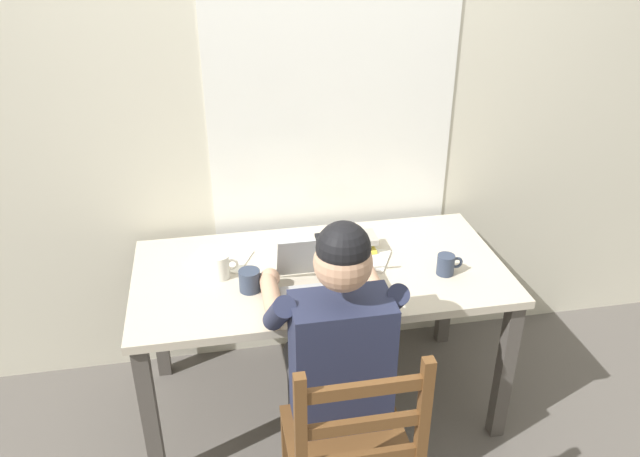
{
  "coord_description": "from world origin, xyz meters",
  "views": [
    {
      "loc": [
        -0.42,
        -2.23,
        2.12
      ],
      "look_at": [
        -0.01,
        -0.05,
        0.95
      ],
      "focal_mm": 35.32,
      "sensor_mm": 36.0,
      "label": 1
    }
  ],
  "objects_px": {
    "coffee_mug_dark": "(446,264)",
    "coffee_mug_spare": "(250,280)",
    "wooden_chair": "(351,452)",
    "book_stack_main": "(353,244)",
    "laptop": "(322,282)",
    "coffee_mug_white": "(221,266)",
    "seated_person": "(335,348)",
    "desk": "(320,286)",
    "computer_mouse": "(387,297)"
  },
  "relations": [
    {
      "from": "seated_person",
      "to": "laptop",
      "type": "distance_m",
      "value": 0.3
    },
    {
      "from": "wooden_chair",
      "to": "book_stack_main",
      "type": "height_order",
      "value": "wooden_chair"
    },
    {
      "from": "coffee_mug_white",
      "to": "coffee_mug_dark",
      "type": "xyz_separation_m",
      "value": [
        0.92,
        -0.14,
        -0.01
      ]
    },
    {
      "from": "wooden_chair",
      "to": "coffee_mug_spare",
      "type": "xyz_separation_m",
      "value": [
        -0.27,
        0.64,
        0.32
      ]
    },
    {
      "from": "computer_mouse",
      "to": "book_stack_main",
      "type": "bearing_deg",
      "value": 95.95
    },
    {
      "from": "coffee_mug_white",
      "to": "wooden_chair",
      "type": "bearing_deg",
      "value": -63.47
    },
    {
      "from": "seated_person",
      "to": "laptop",
      "type": "bearing_deg",
      "value": 88.32
    },
    {
      "from": "coffee_mug_white",
      "to": "book_stack_main",
      "type": "height_order",
      "value": "coffee_mug_white"
    },
    {
      "from": "wooden_chair",
      "to": "coffee_mug_spare",
      "type": "relative_size",
      "value": 7.59
    },
    {
      "from": "coffee_mug_dark",
      "to": "coffee_mug_spare",
      "type": "height_order",
      "value": "coffee_mug_spare"
    },
    {
      "from": "laptop",
      "to": "coffee_mug_spare",
      "type": "distance_m",
      "value": 0.29
    },
    {
      "from": "computer_mouse",
      "to": "coffee_mug_spare",
      "type": "distance_m",
      "value": 0.54
    },
    {
      "from": "seated_person",
      "to": "computer_mouse",
      "type": "bearing_deg",
      "value": 36.92
    },
    {
      "from": "seated_person",
      "to": "coffee_mug_white",
      "type": "height_order",
      "value": "seated_person"
    },
    {
      "from": "coffee_mug_dark",
      "to": "coffee_mug_spare",
      "type": "bearing_deg",
      "value": 178.23
    },
    {
      "from": "wooden_chair",
      "to": "seated_person",
      "type": "bearing_deg",
      "value": 90.0
    },
    {
      "from": "seated_person",
      "to": "computer_mouse",
      "type": "height_order",
      "value": "seated_person"
    },
    {
      "from": "computer_mouse",
      "to": "coffee_mug_white",
      "type": "relative_size",
      "value": 0.88
    },
    {
      "from": "seated_person",
      "to": "coffee_mug_spare",
      "type": "bearing_deg",
      "value": 126.72
    },
    {
      "from": "seated_person",
      "to": "coffee_mug_spare",
      "type": "distance_m",
      "value": 0.46
    },
    {
      "from": "desk",
      "to": "coffee_mug_spare",
      "type": "distance_m",
      "value": 0.35
    },
    {
      "from": "coffee_mug_dark",
      "to": "book_stack_main",
      "type": "height_order",
      "value": "coffee_mug_dark"
    },
    {
      "from": "desk",
      "to": "coffee_mug_white",
      "type": "relative_size",
      "value": 13.64
    },
    {
      "from": "desk",
      "to": "book_stack_main",
      "type": "xyz_separation_m",
      "value": [
        0.17,
        0.12,
        0.12
      ]
    },
    {
      "from": "book_stack_main",
      "to": "coffee_mug_white",
      "type": "bearing_deg",
      "value": -169.21
    },
    {
      "from": "book_stack_main",
      "to": "wooden_chair",
      "type": "bearing_deg",
      "value": -103.09
    },
    {
      "from": "desk",
      "to": "laptop",
      "type": "xyz_separation_m",
      "value": [
        -0.03,
        -0.18,
        0.14
      ]
    },
    {
      "from": "wooden_chair",
      "to": "computer_mouse",
      "type": "relative_size",
      "value": 9.34
    },
    {
      "from": "coffee_mug_white",
      "to": "coffee_mug_dark",
      "type": "height_order",
      "value": "coffee_mug_white"
    },
    {
      "from": "computer_mouse",
      "to": "coffee_mug_white",
      "type": "bearing_deg",
      "value": 154.72
    },
    {
      "from": "wooden_chair",
      "to": "laptop",
      "type": "relative_size",
      "value": 2.83
    },
    {
      "from": "coffee_mug_white",
      "to": "coffee_mug_dark",
      "type": "relative_size",
      "value": 1.03
    },
    {
      "from": "wooden_chair",
      "to": "coffee_mug_white",
      "type": "distance_m",
      "value": 0.91
    },
    {
      "from": "coffee_mug_spare",
      "to": "seated_person",
      "type": "bearing_deg",
      "value": -53.28
    },
    {
      "from": "seated_person",
      "to": "coffee_mug_spare",
      "type": "xyz_separation_m",
      "value": [
        -0.27,
        0.36,
        0.09
      ]
    },
    {
      "from": "laptop",
      "to": "coffee_mug_dark",
      "type": "relative_size",
      "value": 2.98
    },
    {
      "from": "seated_person",
      "to": "coffee_mug_white",
      "type": "relative_size",
      "value": 10.85
    },
    {
      "from": "desk",
      "to": "coffee_mug_spare",
      "type": "xyz_separation_m",
      "value": [
        -0.3,
        -0.11,
        0.13
      ]
    },
    {
      "from": "seated_person",
      "to": "wooden_chair",
      "type": "xyz_separation_m",
      "value": [
        -0.0,
        -0.28,
        -0.22
      ]
    },
    {
      "from": "desk",
      "to": "coffee_mug_white",
      "type": "distance_m",
      "value": 0.43
    },
    {
      "from": "desk",
      "to": "computer_mouse",
      "type": "height_order",
      "value": "computer_mouse"
    },
    {
      "from": "laptop",
      "to": "coffee_mug_white",
      "type": "relative_size",
      "value": 2.89
    },
    {
      "from": "desk",
      "to": "coffee_mug_spare",
      "type": "relative_size",
      "value": 12.65
    },
    {
      "from": "coffee_mug_spare",
      "to": "laptop",
      "type": "bearing_deg",
      "value": -15.36
    },
    {
      "from": "coffee_mug_dark",
      "to": "coffee_mug_white",
      "type": "bearing_deg",
      "value": 171.17
    },
    {
      "from": "seated_person",
      "to": "book_stack_main",
      "type": "bearing_deg",
      "value": 71.04
    },
    {
      "from": "coffee_mug_white",
      "to": "book_stack_main",
      "type": "bearing_deg",
      "value": 10.79
    },
    {
      "from": "seated_person",
      "to": "coffee_mug_spare",
      "type": "relative_size",
      "value": 10.06
    },
    {
      "from": "desk",
      "to": "book_stack_main",
      "type": "bearing_deg",
      "value": 35.96
    },
    {
      "from": "wooden_chair",
      "to": "coffee_mug_white",
      "type": "bearing_deg",
      "value": 116.53
    }
  ]
}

